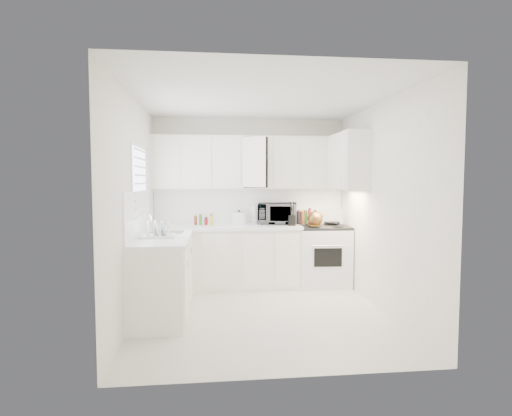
{
  "coord_description": "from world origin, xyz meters",
  "views": [
    {
      "loc": [
        -0.59,
        -4.76,
        1.62
      ],
      "look_at": [
        0.0,
        0.7,
        1.25
      ],
      "focal_mm": 28.24,
      "sensor_mm": 36.0,
      "label": 1
    }
  ],
  "objects": [
    {
      "name": "rice_cooker",
      "position": [
        -0.19,
        1.42,
        1.06
      ],
      "size": [
        0.23,
        0.23,
        0.22
      ],
      "primitive_type": null,
      "rotation": [
        0.0,
        0.0,
        -0.04
      ],
      "color": "white",
      "rests_on": "countertop_back"
    },
    {
      "name": "sauce_right_3",
      "position": [
        0.74,
        1.4,
        1.05
      ],
      "size": [
        0.06,
        0.06,
        0.19
      ],
      "primitive_type": "cylinder",
      "color": "black",
      "rests_on": "countertop_back"
    },
    {
      "name": "wall_right",
      "position": [
        1.5,
        0.0,
        1.3
      ],
      "size": [
        0.0,
        3.2,
        3.2
      ],
      "primitive_type": "plane",
      "rotation": [
        1.57,
        0.0,
        -1.57
      ],
      "color": "white",
      "rests_on": "ground"
    },
    {
      "name": "lower_cabinets_left",
      "position": [
        -1.2,
        0.2,
        0.45
      ],
      "size": [
        0.6,
        1.6,
        0.9
      ],
      "primitive_type": null,
      "color": "white",
      "rests_on": "floor"
    },
    {
      "name": "window_blinds",
      "position": [
        -1.48,
        0.35,
        1.55
      ],
      "size": [
        0.06,
        0.96,
        1.06
      ],
      "primitive_type": null,
      "color": "white",
      "rests_on": "wall_left"
    },
    {
      "name": "upper_cabinets_right",
      "position": [
        1.33,
        0.82,
        1.5
      ],
      "size": [
        0.33,
        0.9,
        0.8
      ],
      "primitive_type": null,
      "color": "white",
      "rests_on": "wall_right"
    },
    {
      "name": "paper_towel",
      "position": [
        0.07,
        1.52,
        1.08
      ],
      "size": [
        0.12,
        0.12,
        0.27
      ],
      "primitive_type": "cylinder",
      "color": "white",
      "rests_on": "countertop_back"
    },
    {
      "name": "backsplash_left",
      "position": [
        -1.49,
        0.2,
        1.23
      ],
      "size": [
        0.02,
        1.6,
        0.55
      ],
      "primitive_type": "cube",
      "color": "white",
      "rests_on": "wall_left"
    },
    {
      "name": "sauce_right_0",
      "position": [
        0.58,
        1.46,
        1.05
      ],
      "size": [
        0.06,
        0.06,
        0.19
      ],
      "primitive_type": "cylinder",
      "color": "maroon",
      "rests_on": "countertop_back"
    },
    {
      "name": "frying_pan",
      "position": [
        1.3,
        1.43,
        0.96
      ],
      "size": [
        0.26,
        0.43,
        0.04
      ],
      "primitive_type": null,
      "rotation": [
        0.0,
        0.0,
        0.02
      ],
      "color": "black",
      "rests_on": "stove"
    },
    {
      "name": "sauce_right_2",
      "position": [
        0.69,
        1.46,
        1.05
      ],
      "size": [
        0.06,
        0.06,
        0.19
      ],
      "primitive_type": "cylinder",
      "color": "brown",
      "rests_on": "countertop_back"
    },
    {
      "name": "sauce_right_5",
      "position": [
        0.85,
        1.4,
        1.05
      ],
      "size": [
        0.06,
        0.06,
        0.19
      ],
      "primitive_type": "cylinder",
      "color": "#347D29",
      "rests_on": "countertop_back"
    },
    {
      "name": "ceiling",
      "position": [
        0.0,
        0.0,
        2.6
      ],
      "size": [
        3.2,
        3.2,
        0.0
      ],
      "primitive_type": "plane",
      "rotation": [
        3.14,
        0.0,
        0.0
      ],
      "color": "white",
      "rests_on": "ground"
    },
    {
      "name": "countertop_left",
      "position": [
        -1.19,
        0.2,
        0.93
      ],
      "size": [
        0.64,
        1.62,
        0.05
      ],
      "primitive_type": "cube",
      "color": "white",
      "rests_on": "lower_cabinets_left"
    },
    {
      "name": "dish_rack",
      "position": [
        -1.25,
        0.08,
        1.06
      ],
      "size": [
        0.41,
        0.31,
        0.22
      ],
      "primitive_type": null,
      "rotation": [
        0.0,
        0.0,
        0.04
      ],
      "color": "white",
      "rests_on": "countertop_left"
    },
    {
      "name": "sink",
      "position": [
        -1.19,
        0.55,
        1.07
      ],
      "size": [
        0.42,
        0.38,
        0.3
      ],
      "primitive_type": null,
      "color": "gray",
      "rests_on": "countertop_left"
    },
    {
      "name": "microwave",
      "position": [
        0.42,
        1.45,
        1.15
      ],
      "size": [
        0.64,
        0.43,
        0.4
      ],
      "primitive_type": "imported",
      "rotation": [
        0.0,
        0.0,
        -0.19
      ],
      "color": "gray",
      "rests_on": "countertop_back"
    },
    {
      "name": "spice_left_1",
      "position": [
        -0.78,
        1.33,
        1.02
      ],
      "size": [
        0.06,
        0.06,
        0.13
      ],
      "primitive_type": "cylinder",
      "color": "#347D29",
      "rests_on": "countertop_back"
    },
    {
      "name": "sauce_right_6",
      "position": [
        0.91,
        1.46,
        1.05
      ],
      "size": [
        0.06,
        0.06,
        0.19
      ],
      "primitive_type": "cylinder",
      "color": "maroon",
      "rests_on": "countertop_back"
    },
    {
      "name": "backsplash_back",
      "position": [
        0.0,
        1.59,
        1.23
      ],
      "size": [
        2.98,
        0.02,
        0.55
      ],
      "primitive_type": "cube",
      "color": "white",
      "rests_on": "wall_back"
    },
    {
      "name": "sauce_right_4",
      "position": [
        0.8,
        1.46,
        1.05
      ],
      "size": [
        0.06,
        0.06,
        0.19
      ],
      "primitive_type": "cylinder",
      "color": "brown",
      "rests_on": "countertop_back"
    },
    {
      "name": "sauce_right_1",
      "position": [
        0.64,
        1.4,
        1.05
      ],
      "size": [
        0.06,
        0.06,
        0.19
      ],
      "primitive_type": "cylinder",
      "color": "gold",
      "rests_on": "countertop_back"
    },
    {
      "name": "stove",
      "position": [
        1.12,
        1.27,
        0.59
      ],
      "size": [
        0.81,
        0.68,
        1.18
      ],
      "primitive_type": null,
      "rotation": [
        0.0,
        0.0,
        -0.06
      ],
      "color": "white",
      "rests_on": "floor"
    },
    {
      "name": "spice_left_3",
      "position": [
        -0.62,
        1.33,
        1.02
      ],
      "size": [
        0.06,
        0.06,
        0.13
      ],
      "primitive_type": "cylinder",
      "color": "gold",
      "rests_on": "countertop_back"
    },
    {
      "name": "utensil_crock",
      "position": [
        0.59,
        1.14,
        1.13
      ],
      "size": [
        0.15,
        0.15,
        0.37
      ],
      "primitive_type": null,
      "rotation": [
        0.0,
        0.0,
        0.22
      ],
      "color": "black",
      "rests_on": "countertop_back"
    },
    {
      "name": "lower_cabinets_back",
      "position": [
        -0.39,
        1.3,
        0.45
      ],
      "size": [
        2.22,
        0.6,
        0.9
      ],
      "primitive_type": null,
      "color": "white",
      "rests_on": "floor"
    },
    {
      "name": "floor",
      "position": [
        0.0,
        0.0,
        0.0
      ],
      "size": [
        3.2,
        3.2,
        0.0
      ],
      "primitive_type": "plane",
      "color": "silver",
      "rests_on": "ground"
    },
    {
      "name": "countertop_back",
      "position": [
        -0.39,
        1.29,
        0.93
      ],
      "size": [
        2.24,
        0.64,
        0.05
      ],
      "primitive_type": "cube",
      "color": "white",
      "rests_on": "lower_cabinets_back"
    },
    {
      "name": "tea_kettle",
      "position": [
        0.94,
        1.11,
        1.07
      ],
      "size": [
        0.29,
        0.25,
        0.26
      ],
      "primitive_type": null,
      "rotation": [
        0.0,
        0.0,
        -0.03
      ],
      "color": "olive",
      "rests_on": "stove"
    },
    {
      "name": "wall_front",
      "position": [
        0.0,
        -1.6,
        1.3
      ],
      "size": [
        3.0,
        0.0,
        3.0
      ],
      "primitive_type": "plane",
      "rotation": [
        -1.57,
        0.0,
        0.0
      ],
      "color": "white",
      "rests_on": "ground"
    },
    {
      "name": "wall_left",
      "position": [
        -1.5,
        0.0,
        1.3
      ],
      "size": [
        0.0,
        3.2,
        3.2
      ],
      "primitive_type": "plane",
      "rotation": [
        1.57,
        0.0,
        1.57
      ],
      "color": "white",
      "rests_on": "ground"
    },
    {
      "name": "spice_left_0",
      "position": [
        -0.85,
        1.42,
        1.02
      ],
      "size": [
        0.06,
        0.06,
        0.13
      ],
      "primitive_type": "cylinder",
      "color": "brown",
      "rests_on": "countertop_back"
    },
    {
      "name": "upper_cabinets_back",
      "position": [
        0.0,
        1.44,
        1.5
      ],
      "size": [
        3.0,
        0.33,
        0.8
      ],
      "primitive_type": null,
      "color": "white",
      "rests_on": "wall_back"
    },
    {
      "name": "wall_back",
      "position": [
        0.0,
        1.6,
        1.3
      ],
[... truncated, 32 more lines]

